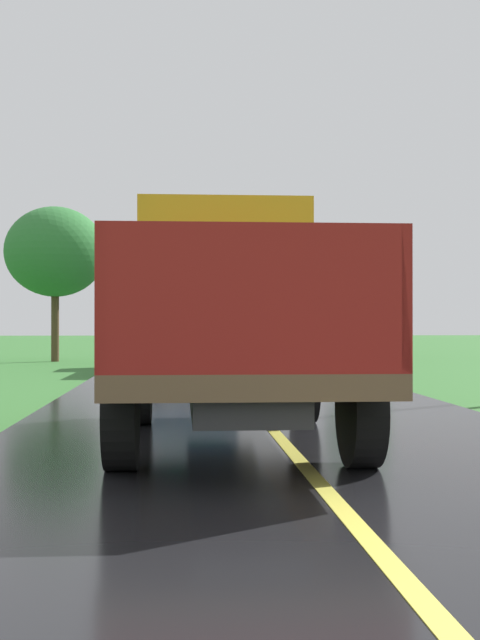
# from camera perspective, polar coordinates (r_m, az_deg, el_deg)

# --- Properties ---
(banana_truck_near) EXTENTS (2.38, 5.82, 2.80)m
(banana_truck_near) POSITION_cam_1_polar(r_m,az_deg,el_deg) (9.78, -0.83, 0.44)
(banana_truck_near) COLOR #2D2D30
(banana_truck_near) RESTS_ON road_surface
(banana_truck_far) EXTENTS (2.38, 5.81, 2.80)m
(banana_truck_far) POSITION_cam_1_polar(r_m,az_deg,el_deg) (25.62, -3.27, 0.00)
(banana_truck_far) COLOR #2D2D30
(banana_truck_far) RESTS_ON road_surface
(roadside_tree_near_left) EXTENTS (2.79, 2.79, 4.71)m
(roadside_tree_near_left) POSITION_cam_1_polar(r_m,az_deg,el_deg) (34.02, 8.02, 3.24)
(roadside_tree_near_left) COLOR #4C3823
(roadside_tree_near_left) RESTS_ON ground
(roadside_tree_mid_right) EXTENTS (3.61, 3.61, 5.58)m
(roadside_tree_mid_right) POSITION_cam_1_polar(r_m,az_deg,el_deg) (30.95, -12.48, 4.54)
(roadside_tree_mid_right) COLOR #4C3823
(roadside_tree_mid_right) RESTS_ON ground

